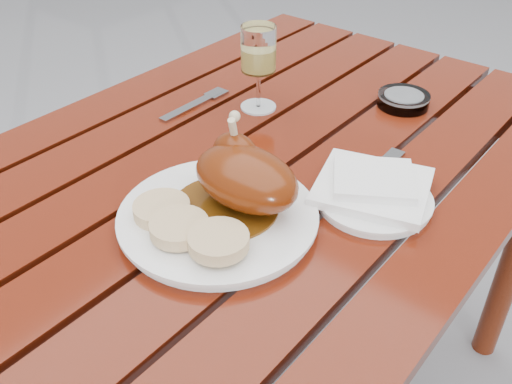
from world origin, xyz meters
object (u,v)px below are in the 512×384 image
dinner_plate (218,218)px  ashtray (403,100)px  wine_glass (258,69)px  table (258,308)px  side_plate (374,200)px

dinner_plate → ashtray: ashtray is taller
wine_glass → ashtray: 0.29m
table → dinner_plate: 0.43m
dinner_plate → ashtray: (0.03, 0.49, 0.00)m
wine_glass → side_plate: size_ratio=0.93×
dinner_plate → side_plate: 0.23m
wine_glass → side_plate: bearing=-21.9°
dinner_plate → wine_glass: (-0.18, 0.31, 0.07)m
dinner_plate → table: bearing=111.8°
table → dinner_plate: bearing=-68.2°
side_plate → table: bearing=179.9°
dinner_plate → wine_glass: wine_glass is taller
table → side_plate: bearing=-0.1°
dinner_plate → ashtray: bearing=86.2°
dinner_plate → side_plate: size_ratio=1.64×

